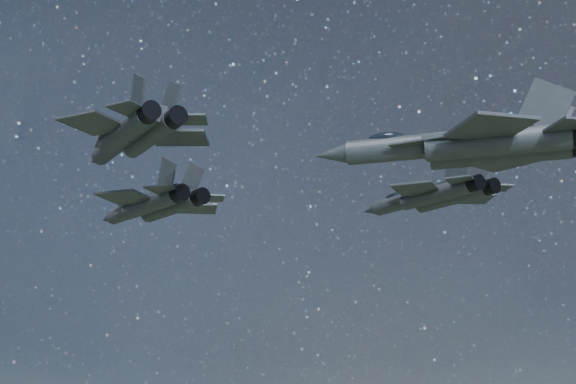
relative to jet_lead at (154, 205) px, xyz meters
The scene contains 4 objects.
jet_lead is the anchor object (origin of this frame).
jet_left 27.00m from the jet_lead, 48.53° to the left, with size 18.16×12.16×4.60m.
jet_right 11.91m from the jet_lead, 53.06° to the right, with size 17.30×11.41×4.43m.
jet_slot 30.76m from the jet_lead, ahead, with size 19.53×13.09×4.94m.
Camera 1 is at (39.78, -54.70, 137.66)m, focal length 50.00 mm.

